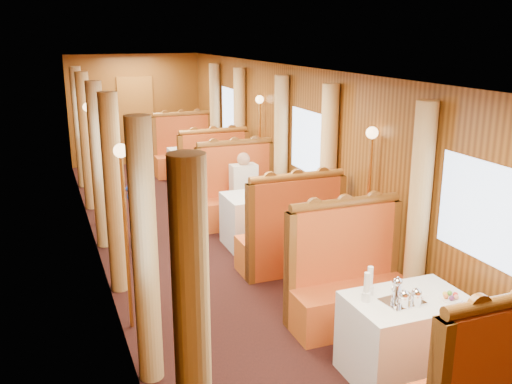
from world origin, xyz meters
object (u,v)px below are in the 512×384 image
banquette_near_aft (349,286)px  rose_vase_mid (262,183)px  teapot_right (416,299)px  teapot_back (397,288)px  rose_vase_far (195,140)px  tea_tray (402,301)px  banquette_mid_aft (238,198)px  passenger (244,183)px  banquette_far_fwd (212,177)px  teapot_left (403,301)px  table_far (197,167)px  banquette_far_aft (185,155)px  table_near (406,337)px  steward (139,193)px  banquette_mid_fwd (291,240)px  fruit_plate (450,297)px  table_mid (262,220)px

banquette_near_aft → rose_vase_mid: (-0.01, 2.47, 0.50)m
banquette_near_aft → teapot_right: bearing=-91.6°
teapot_back → rose_vase_far: 6.91m
teapot_back → tea_tray: bearing=-128.4°
banquette_mid_aft → teapot_right: banquette_mid_aft is taller
banquette_mid_aft → passenger: banquette_mid_aft is taller
banquette_far_fwd → teapot_left: (-0.15, -6.11, 0.39)m
table_far → teapot_left: (-0.15, -7.13, 0.44)m
banquette_mid_aft → teapot_back: 4.43m
banquette_mid_aft → teapot_back: banquette_mid_aft is taller
rose_vase_far → banquette_far_aft: bearing=88.0°
table_near → steward: (-1.65, 4.00, 0.43)m
rose_vase_far → passenger: 2.79m
teapot_back → banquette_far_fwd: bearing=66.0°
banquette_near_aft → rose_vase_mid: 2.52m
teapot_right → banquette_mid_fwd: bearing=111.4°
rose_vase_far → banquette_mid_aft: bearing=-89.2°
teapot_left → teapot_right: bearing=-9.0°
table_far → banquette_far_aft: 1.02m
banquette_mid_fwd → steward: (-1.65, 1.52, 0.39)m
table_near → teapot_right: 0.46m
banquette_far_fwd → teapot_left: bearing=-91.4°
table_near → rose_vase_far: bearing=90.3°
banquette_mid_aft → steward: 1.77m
banquette_mid_aft → teapot_left: size_ratio=8.94×
table_near → rose_vase_mid: size_ratio=2.92×
tea_tray → teapot_left: bearing=-120.7°
teapot_right → rose_vase_mid: bearing=111.7°
table_far → teapot_back: (-0.06, -6.90, 0.44)m
rose_vase_mid → rose_vase_far: bearing=90.4°
teapot_right → rose_vase_mid: rose_vase_mid is taller
banquette_mid_aft → teapot_back: size_ratio=8.67×
fruit_plate → passenger: (-0.32, 4.36, -0.03)m
banquette_far_fwd → tea_tray: (-0.10, -6.02, 0.33)m
table_mid → banquette_mid_aft: size_ratio=0.78×
table_far → banquette_far_aft: bearing=90.0°
table_mid → banquette_mid_aft: banquette_mid_aft is taller
teapot_left → banquette_mid_aft: bearing=81.0°
tea_tray → teapot_back: teapot_back is taller
table_far → teapot_back: teapot_back is taller
banquette_near_aft → table_far: banquette_near_aft is taller
banquette_mid_fwd → fruit_plate: size_ratio=6.74×
table_far → banquette_near_aft: bearing=-90.0°
banquette_mid_aft → banquette_mid_fwd: bearing=-90.0°
tea_tray → rose_vase_mid: bearing=88.5°
teapot_back → fruit_plate: size_ratio=0.78×
banquette_far_aft → teapot_right: 8.16m
fruit_plate → table_far: bearing=92.6°
banquette_far_aft → rose_vase_mid: banquette_far_aft is taller
fruit_plate → steward: steward is taller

